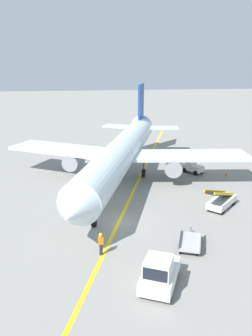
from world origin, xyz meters
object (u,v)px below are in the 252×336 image
Objects in this scene: airliner at (123,151)px; baggage_tug_near_wing at (192,165)px; safety_cone_nose_left at (226,174)px; pushback_tug at (159,273)px; ground_crew_marshaller at (101,243)px; baggage_cart_loaded at (190,241)px; belt_loader_forward_hold at (221,200)px; safety_cone_nose_right at (207,192)px.

airliner reaches higher than baggage_tug_near_wing.
baggage_tug_near_wing is 6.18× the size of safety_cone_nose_left.
airliner is 20.02m from pushback_tug.
pushback_tug is 23.19m from baggage_tug_near_wing.
airliner is 12.84m from safety_cone_nose_left.
baggage_cart_loaded is at bearing 0.53° from ground_crew_marshaller.
pushback_tug is 13.56m from belt_loader_forward_hold.
safety_cone_nose_left is (13.09, 19.23, -0.77)m from pushback_tug.
ground_crew_marshaller is at bearing -139.88° from safety_cone_nose_right.
safety_cone_nose_left is at bearing 57.07° from baggage_cart_loaded.
pushback_tug is at bearing -128.61° from baggage_cart_loaded.
baggage_tug_near_wing is at bearing 65.84° from pushback_tug.
airliner reaches higher than pushback_tug.
ground_crew_marshaller is (-3.83, -15.73, -2.51)m from airliner.
safety_cone_nose_right is (-0.96, -7.18, -0.71)m from baggage_tug_near_wing.
pushback_tug reaches higher than safety_cone_nose_left.
belt_loader_forward_hold is 3.52m from safety_cone_nose_right.
safety_cone_nose_right is (8.53, 13.98, -0.77)m from pushback_tug.
safety_cone_nose_right is at bearing -97.61° from baggage_tug_near_wing.
airliner is at bearing -171.60° from baggage_tug_near_wing.
ground_crew_marshaller reaches higher than safety_cone_nose_left.
safety_cone_nose_right is (11.69, 9.86, -0.69)m from ground_crew_marshaller.
belt_loader_forward_hold is at bearing -117.39° from safety_cone_nose_left.
airliner is 7.63× the size of belt_loader_forward_hold.
belt_loader_forward_hold is (-0.93, -10.66, -0.15)m from baggage_tug_near_wing.
pushback_tug is at bearing -129.19° from belt_loader_forward_hold.
belt_loader_forward_hold is 13.35m from ground_crew_marshaller.
safety_cone_nose_right is (-0.03, 3.48, -0.56)m from belt_loader_forward_hold.
safety_cone_nose_left is 1.00× the size of safety_cone_nose_right.
airliner is 10.32m from safety_cone_nose_right.
safety_cone_nose_left is at bearing 49.06° from safety_cone_nose_right.
pushback_tug is 9.25× the size of safety_cone_nose_left.
baggage_cart_loaded is 6.52m from ground_crew_marshaller.
baggage_tug_near_wing is 18.06m from baggage_cart_loaded.
ground_crew_marshaller is (-12.65, -17.04, -0.02)m from baggage_tug_near_wing.
ground_crew_marshaller is at bearing -103.69° from airliner.
baggage_cart_loaded is (2.67, -15.67, -2.95)m from airliner.
pushback_tug is at bearing -121.40° from safety_cone_nose_right.
baggage_tug_near_wing is 1.60× the size of ground_crew_marshaller.
baggage_cart_loaded is (-5.22, -6.32, -0.31)m from belt_loader_forward_hold.
safety_cone_nose_right is at bearing 62.09° from baggage_cart_loaded.
belt_loader_forward_hold is 8.20m from baggage_cart_loaded.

